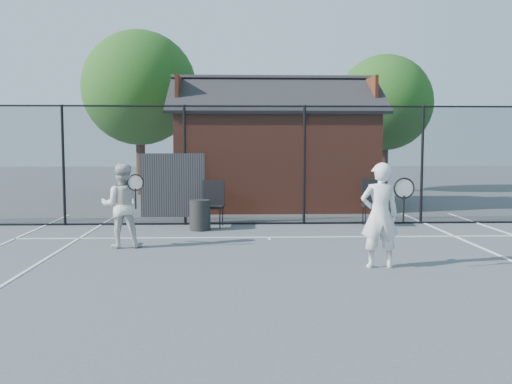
{
  "coord_description": "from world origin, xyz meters",
  "views": [
    {
      "loc": [
        -0.72,
        -9.29,
        2.08
      ],
      "look_at": [
        -0.33,
        1.85,
        1.1
      ],
      "focal_mm": 40.0,
      "sensor_mm": 36.0,
      "label": 1
    }
  ],
  "objects_px": {
    "player_front": "(380,215)",
    "chair_right": "(374,203)",
    "chair_left": "(212,205)",
    "waste_bin": "(200,215)",
    "player_back": "(122,205)",
    "clubhouse": "(274,157)"
  },
  "relations": [
    {
      "from": "player_front",
      "to": "waste_bin",
      "type": "distance_m",
      "value": 5.27
    },
    {
      "from": "chair_left",
      "to": "clubhouse",
      "type": "bearing_deg",
      "value": 75.04
    },
    {
      "from": "clubhouse",
      "to": "player_front",
      "type": "height_order",
      "value": "clubhouse"
    },
    {
      "from": "player_back",
      "to": "waste_bin",
      "type": "relative_size",
      "value": 2.31
    },
    {
      "from": "player_front",
      "to": "chair_right",
      "type": "bearing_deg",
      "value": 77.44
    },
    {
      "from": "chair_left",
      "to": "player_back",
      "type": "bearing_deg",
      "value": -115.14
    },
    {
      "from": "clubhouse",
      "to": "chair_right",
      "type": "height_order",
      "value": "clubhouse"
    },
    {
      "from": "chair_left",
      "to": "chair_right",
      "type": "distance_m",
      "value": 3.99
    },
    {
      "from": "clubhouse",
      "to": "chair_left",
      "type": "xyz_separation_m",
      "value": [
        -1.8,
        -4.4,
        -1.05
      ]
    },
    {
      "from": "clubhouse",
      "to": "chair_right",
      "type": "bearing_deg",
      "value": -63.58
    },
    {
      "from": "player_front",
      "to": "chair_right",
      "type": "relative_size",
      "value": 1.52
    },
    {
      "from": "waste_bin",
      "to": "chair_right",
      "type": "bearing_deg",
      "value": 6.7
    },
    {
      "from": "chair_right",
      "to": "waste_bin",
      "type": "xyz_separation_m",
      "value": [
        -4.26,
        -0.5,
        -0.21
      ]
    },
    {
      "from": "player_back",
      "to": "waste_bin",
      "type": "height_order",
      "value": "player_back"
    },
    {
      "from": "player_front",
      "to": "chair_left",
      "type": "xyz_separation_m",
      "value": [
        -2.96,
        4.63,
        -0.32
      ]
    },
    {
      "from": "clubhouse",
      "to": "player_back",
      "type": "distance_m",
      "value": 7.88
    },
    {
      "from": "waste_bin",
      "to": "player_back",
      "type": "bearing_deg",
      "value": -123.39
    },
    {
      "from": "player_back",
      "to": "chair_left",
      "type": "distance_m",
      "value": 3.13
    },
    {
      "from": "chair_left",
      "to": "waste_bin",
      "type": "relative_size",
      "value": 1.54
    },
    {
      "from": "clubhouse",
      "to": "player_front",
      "type": "relative_size",
      "value": 3.73
    },
    {
      "from": "chair_left",
      "to": "waste_bin",
      "type": "bearing_deg",
      "value": -110.98
    },
    {
      "from": "chair_left",
      "to": "waste_bin",
      "type": "distance_m",
      "value": 0.6
    }
  ]
}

